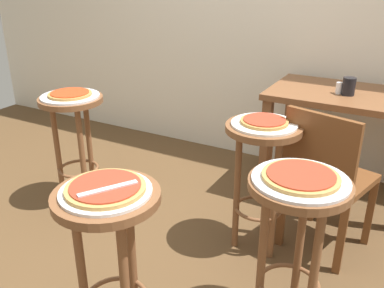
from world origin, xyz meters
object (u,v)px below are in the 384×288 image
(stool_rear, at_px, (262,159))
(serving_plate_rear, at_px, (264,124))
(stool_foreground, at_px, (110,237))
(serving_plate_leftside, at_px, (70,96))
(wooden_chair, at_px, (326,176))
(serving_plate_foreground, at_px, (106,191))
(serving_plate_middle, at_px, (300,180))
(pizza_rear, at_px, (264,121))
(condiment_shaker, at_px, (339,88))
(pizza_foreground, at_px, (105,188))
(stool_leftside, at_px, (74,126))
(stool_middle, at_px, (295,224))
(pizza_middle, at_px, (301,176))
(cup_near_edge, at_px, (349,86))
(pizza_leftside, at_px, (70,94))
(dining_table, at_px, (342,112))
(pizza_server_knife, at_px, (108,188))

(stool_rear, bearing_deg, serving_plate_rear, 180.00)
(stool_foreground, relative_size, stool_rear, 1.00)
(serving_plate_leftside, xyz_separation_m, wooden_chair, (1.56, 0.25, -0.29))
(serving_plate_foreground, xyz_separation_m, serving_plate_middle, (0.60, 0.43, 0.00))
(pizza_rear, bearing_deg, condiment_shaker, 73.80)
(serving_plate_foreground, relative_size, pizza_foreground, 1.15)
(stool_leftside, distance_m, serving_plate_leftside, 0.20)
(stool_foreground, relative_size, pizza_foreground, 2.54)
(stool_middle, xyz_separation_m, pizza_middle, (-0.00, 0.00, 0.22))
(serving_plate_rear, bearing_deg, cup_near_edge, 69.81)
(pizza_middle, relative_size, pizza_leftside, 1.10)
(wooden_chair, bearing_deg, stool_middle, -88.51)
(pizza_leftside, height_order, stool_rear, pizza_leftside)
(pizza_rear, bearing_deg, stool_middle, -57.17)
(pizza_foreground, distance_m, stool_rear, 1.01)
(wooden_chair, bearing_deg, serving_plate_leftside, -170.75)
(stool_rear, distance_m, wooden_chair, 0.36)
(serving_plate_foreground, relative_size, serving_plate_middle, 0.90)
(serving_plate_rear, relative_size, pizza_rear, 1.39)
(stool_rear, xyz_separation_m, pizza_rear, (-0.00, 0.00, 0.22))
(serving_plate_foreground, xyz_separation_m, wooden_chair, (0.58, 1.10, -0.29))
(wooden_chair, bearing_deg, dining_table, 95.47)
(stool_foreground, bearing_deg, pizza_middle, 35.89)
(serving_plate_foreground, bearing_deg, serving_plate_middle, 35.89)
(pizza_rear, bearing_deg, stool_rear, -45.00)
(pizza_foreground, distance_m, serving_plate_middle, 0.74)
(stool_leftside, relative_size, stool_rear, 1.00)
(stool_middle, height_order, wooden_chair, wooden_chair)
(stool_rear, distance_m, serving_plate_rear, 0.20)
(serving_plate_middle, relative_size, stool_leftside, 0.50)
(serving_plate_middle, height_order, pizza_server_knife, pizza_server_knife)
(stool_leftside, bearing_deg, serving_plate_foreground, -40.59)
(stool_foreground, xyz_separation_m, cup_near_edge, (0.54, 1.72, 0.26))
(stool_foreground, bearing_deg, serving_plate_rear, 74.68)
(serving_plate_middle, relative_size, cup_near_edge, 3.36)
(stool_foreground, bearing_deg, serving_plate_middle, 35.89)
(stool_rear, height_order, dining_table, dining_table)
(stool_foreground, xyz_separation_m, pizza_foreground, (-0.00, 0.00, 0.22))
(pizza_middle, xyz_separation_m, cup_near_edge, (-0.06, 1.28, 0.04))
(stool_foreground, relative_size, condiment_shaker, 10.24)
(pizza_middle, bearing_deg, stool_rear, 122.83)
(serving_plate_foreground, bearing_deg, serving_plate_leftside, 139.41)
(serving_plate_middle, height_order, wooden_chair, wooden_chair)
(serving_plate_foreground, height_order, serving_plate_leftside, same)
(stool_middle, xyz_separation_m, serving_plate_middle, (-0.00, 0.00, 0.20))
(stool_foreground, height_order, stool_rear, same)
(stool_middle, relative_size, pizza_middle, 2.52)
(pizza_foreground, bearing_deg, pizza_rear, 74.68)
(dining_table, relative_size, cup_near_edge, 8.40)
(pizza_leftside, distance_m, cup_near_edge, 1.76)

